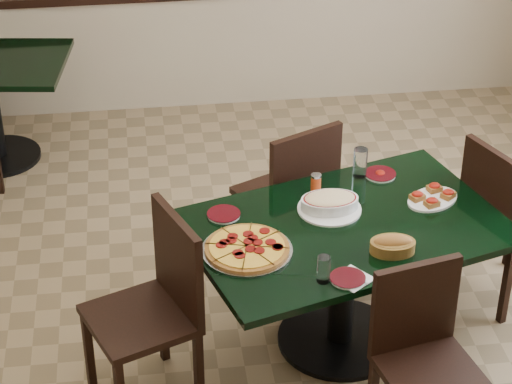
{
  "coord_description": "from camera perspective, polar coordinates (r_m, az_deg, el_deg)",
  "views": [
    {
      "loc": [
        -0.6,
        -4.23,
        3.52
      ],
      "look_at": [
        -0.04,
        0.0,
        0.88
      ],
      "focal_mm": 70.0,
      "sensor_mm": 36.0,
      "label": 1
    }
  ],
  "objects": [
    {
      "name": "floor",
      "position": [
        5.54,
        0.4,
        -7.71
      ],
      "size": [
        5.5,
        5.5,
        0.0
      ],
      "primitive_type": "plane",
      "color": "olive",
      "rests_on": "ground"
    },
    {
      "name": "room_shell",
      "position": [
        6.61,
        7.31,
        10.66
      ],
      "size": [
        5.5,
        5.5,
        5.5
      ],
      "color": "white",
      "rests_on": "floor"
    },
    {
      "name": "main_table",
      "position": [
        5.12,
        5.06,
        -3.59
      ],
      "size": [
        1.78,
        1.41,
        0.75
      ],
      "rotation": [
        0.0,
        0.0,
        0.3
      ],
      "color": "black",
      "rests_on": "floor"
    },
    {
      "name": "chair_far",
      "position": [
        5.65,
        2.12,
        0.08
      ],
      "size": [
        0.61,
        0.61,
        0.98
      ],
      "rotation": [
        0.0,
        0.0,
        3.59
      ],
      "color": "black",
      "rests_on": "floor"
    },
    {
      "name": "chair_near",
      "position": [
        4.67,
        9.51,
        -8.83
      ],
      "size": [
        0.51,
        0.51,
        0.92
      ],
      "rotation": [
        0.0,
        0.0,
        0.22
      ],
      "color": "black",
      "rests_on": "floor"
    },
    {
      "name": "chair_right",
      "position": [
        5.6,
        13.98,
        -1.31
      ],
      "size": [
        0.6,
        0.6,
        0.98
      ],
      "rotation": [
        0.0,
        0.0,
        1.96
      ],
      "color": "black",
      "rests_on": "floor"
    },
    {
      "name": "chair_left",
      "position": [
        4.82,
        -5.67,
        -6.13
      ],
      "size": [
        0.61,
        0.61,
        1.01
      ],
      "rotation": [
        0.0,
        0.0,
        -1.19
      ],
      "color": "black",
      "rests_on": "floor"
    },
    {
      "name": "pepperoni_pizza",
      "position": [
        4.8,
        -0.52,
        -3.24
      ],
      "size": [
        0.44,
        0.44,
        0.04
      ],
      "rotation": [
        0.0,
        0.0,
        0.55
      ],
      "color": "#ADAEB4",
      "rests_on": "main_table"
    },
    {
      "name": "lasagna_casserole",
      "position": [
        5.1,
        4.23,
        -0.6
      ],
      "size": [
        0.33,
        0.33,
        0.09
      ],
      "rotation": [
        0.0,
        0.0,
        0.02
      ],
      "color": "silver",
      "rests_on": "main_table"
    },
    {
      "name": "bread_basket",
      "position": [
        4.82,
        7.81,
        -3.01
      ],
      "size": [
        0.23,
        0.17,
        0.09
      ],
      "rotation": [
        0.0,
        0.0,
        -0.08
      ],
      "color": "brown",
      "rests_on": "main_table"
    },
    {
      "name": "bruschetta_platter",
      "position": [
        5.26,
        10.06,
        -0.27
      ],
      "size": [
        0.36,
        0.33,
        0.05
      ],
      "rotation": [
        0.0,
        0.0,
        0.53
      ],
      "color": "silver",
      "rests_on": "main_table"
    },
    {
      "name": "side_plate_near",
      "position": [
        4.64,
        5.26,
        -4.93
      ],
      "size": [
        0.17,
        0.17,
        0.02
      ],
      "rotation": [
        0.0,
        0.0,
        0.24
      ],
      "color": "silver",
      "rests_on": "main_table"
    },
    {
      "name": "side_plate_far_r",
      "position": [
        5.44,
        7.11,
        1.03
      ],
      "size": [
        0.17,
        0.17,
        0.03
      ],
      "rotation": [
        0.0,
        0.0,
        -0.07
      ],
      "color": "silver",
      "rests_on": "main_table"
    },
    {
      "name": "side_plate_far_l",
      "position": [
        5.07,
        -1.86,
        -1.29
      ],
      "size": [
        0.17,
        0.17,
        0.02
      ],
      "rotation": [
        0.0,
        0.0,
        0.34
      ],
      "color": "silver",
      "rests_on": "main_table"
    },
    {
      "name": "napkin_setting",
      "position": [
        4.65,
        5.54,
        -4.94
      ],
      "size": [
        0.22,
        0.22,
        0.01
      ],
      "rotation": [
        0.0,
        0.0,
        0.64
      ],
      "color": "silver",
      "rests_on": "main_table"
    },
    {
      "name": "water_glass_a",
      "position": [
        5.39,
        5.97,
        1.68
      ],
      "size": [
        0.08,
        0.08,
        0.16
      ],
      "primitive_type": "cylinder",
      "color": "white",
      "rests_on": "main_table"
    },
    {
      "name": "water_glass_b",
      "position": [
        4.58,
        3.88,
        -4.42
      ],
      "size": [
        0.06,
        0.06,
        0.13
      ],
      "primitive_type": "cylinder",
      "color": "white",
      "rests_on": "main_table"
    },
    {
      "name": "pepper_shaker",
      "position": [
        5.26,
        3.44,
        0.56
      ],
      "size": [
        0.06,
        0.06,
        0.1
      ],
      "color": "#B43B13",
      "rests_on": "main_table"
    }
  ]
}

